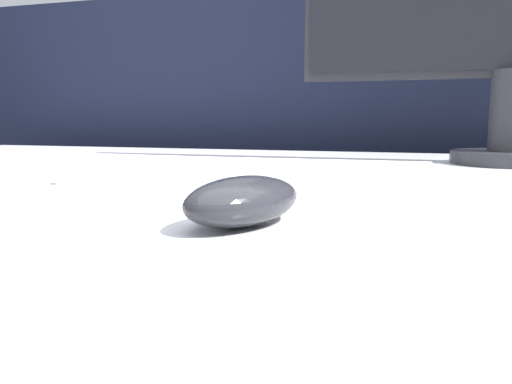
% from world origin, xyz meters
% --- Properties ---
extents(partition_panel, '(5.00, 0.03, 1.14)m').
position_xyz_m(partition_panel, '(0.00, 0.64, 0.57)').
color(partition_panel, black).
rests_on(partition_panel, ground_plane).
extents(computer_mouse_near, '(0.09, 0.11, 0.03)m').
position_xyz_m(computer_mouse_near, '(-0.08, -0.25, 0.78)').
color(computer_mouse_near, '#232328').
rests_on(computer_mouse_near, desk).
extents(keyboard, '(0.41, 0.14, 0.02)m').
position_xyz_m(keyboard, '(-0.13, -0.05, 0.77)').
color(keyboard, silver).
rests_on(keyboard, desk).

